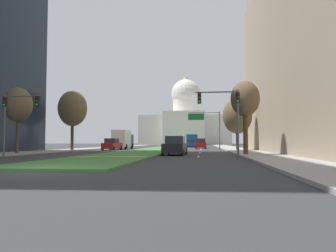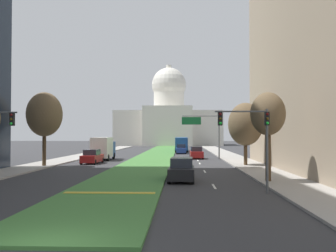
% 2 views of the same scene
% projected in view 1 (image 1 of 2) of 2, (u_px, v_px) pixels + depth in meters
% --- Properties ---
extents(ground_plane, '(260.00, 260.00, 0.00)m').
position_uv_depth(ground_plane, '(172.00, 147.00, 69.50)').
color(ground_plane, '#333335').
extents(grass_median, '(6.03, 102.23, 0.14)m').
position_uv_depth(grass_median, '(169.00, 147.00, 63.86)').
color(grass_median, '#427A38').
rests_on(grass_median, ground_plane).
extents(median_curb_nose, '(5.43, 0.50, 0.04)m').
position_uv_depth(median_curb_nose, '(110.00, 157.00, 23.41)').
color(median_curb_nose, gold).
rests_on(median_curb_nose, grass_median).
extents(lane_dashes_right, '(0.16, 47.88, 0.01)m').
position_uv_depth(lane_dashes_right, '(201.00, 150.00, 48.86)').
color(lane_dashes_right, silver).
rests_on(lane_dashes_right, ground_plane).
extents(sidewalk_left, '(4.00, 102.23, 0.15)m').
position_uv_depth(sidewalk_left, '(103.00, 148.00, 59.57)').
color(sidewalk_left, '#9E9991').
rests_on(sidewalk_left, ground_plane).
extents(sidewalk_right, '(4.00, 102.23, 0.15)m').
position_uv_depth(sidewalk_right, '(232.00, 148.00, 56.88)').
color(sidewalk_right, '#9E9991').
rests_on(sidewalk_right, ground_plane).
extents(capitol_building, '(34.69, 25.27, 27.33)m').
position_uv_depth(capitol_building, '(186.00, 124.00, 125.45)').
color(capitol_building, silver).
rests_on(capitol_building, ground_plane).
extents(traffic_light_near_left, '(3.34, 0.35, 5.20)m').
position_uv_depth(traffic_light_near_left, '(14.00, 111.00, 26.13)').
color(traffic_light_near_left, '#515456').
rests_on(traffic_light_near_left, ground_plane).
extents(traffic_light_near_right, '(3.34, 0.35, 5.20)m').
position_uv_depth(traffic_light_near_right, '(226.00, 108.00, 23.75)').
color(traffic_light_near_right, '#515456').
rests_on(traffic_light_near_right, ground_plane).
extents(overhead_guide_sign, '(5.53, 0.20, 6.50)m').
position_uv_depth(overhead_guide_sign, '(207.00, 122.00, 54.41)').
color(overhead_guide_sign, '#515456').
rests_on(overhead_guide_sign, ground_plane).
extents(street_tree_left_near, '(2.75, 2.75, 6.65)m').
position_uv_depth(street_tree_left_near, '(18.00, 105.00, 31.09)').
color(street_tree_left_near, '#4C3823').
rests_on(street_tree_left_near, ground_plane).
extents(street_tree_right_near, '(2.59, 2.59, 6.79)m').
position_uv_depth(street_tree_right_near, '(245.00, 100.00, 28.37)').
color(street_tree_right_near, '#4C3823').
rests_on(street_tree_right_near, ground_plane).
extents(street_tree_left_mid, '(3.94, 3.94, 8.32)m').
position_uv_depth(street_tree_left_mid, '(73.00, 109.00, 43.31)').
color(street_tree_left_mid, '#4C3823').
rests_on(street_tree_left_mid, ground_plane).
extents(street_tree_right_mid, '(3.91, 3.91, 7.23)m').
position_uv_depth(street_tree_right_mid, '(237.00, 116.00, 42.51)').
color(street_tree_right_mid, '#4C3823').
rests_on(street_tree_right_mid, ground_plane).
extents(sedan_lead_stopped, '(2.12, 4.59, 1.80)m').
position_uv_depth(sedan_lead_stopped, '(175.00, 146.00, 29.86)').
color(sedan_lead_stopped, black).
rests_on(sedan_lead_stopped, ground_plane).
extents(sedan_midblock, '(2.01, 4.72, 1.75)m').
position_uv_depth(sedan_midblock, '(112.00, 145.00, 47.53)').
color(sedan_midblock, maroon).
rests_on(sedan_midblock, ground_plane).
extents(sedan_distant, '(1.96, 4.30, 1.83)m').
position_uv_depth(sedan_distant, '(201.00, 144.00, 55.38)').
color(sedan_distant, maroon).
rests_on(sedan_distant, ground_plane).
extents(sedan_far_horizon, '(1.91, 4.60, 1.78)m').
position_uv_depth(sedan_far_horizon, '(191.00, 144.00, 69.74)').
color(sedan_far_horizon, navy).
rests_on(sedan_far_horizon, ground_plane).
extents(box_truck_delivery, '(2.40, 6.40, 3.20)m').
position_uv_depth(box_truck_delivery, '(123.00, 139.00, 53.75)').
color(box_truck_delivery, navy).
rests_on(box_truck_delivery, ground_plane).
extents(city_bus, '(2.62, 11.00, 2.95)m').
position_uv_depth(city_bus, '(193.00, 140.00, 78.26)').
color(city_bus, '#1E4C8C').
rests_on(city_bus, ground_plane).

